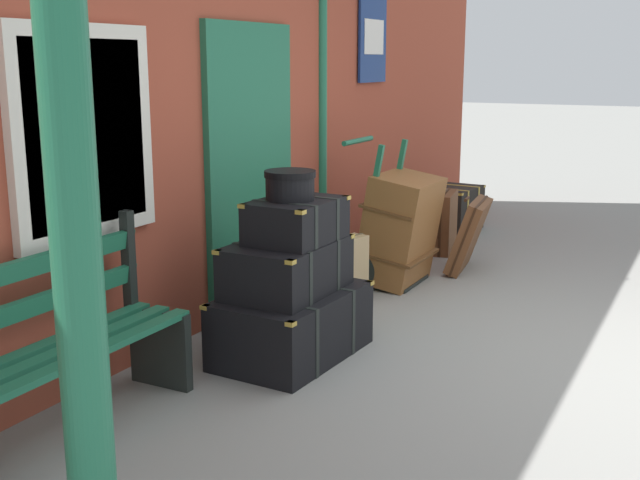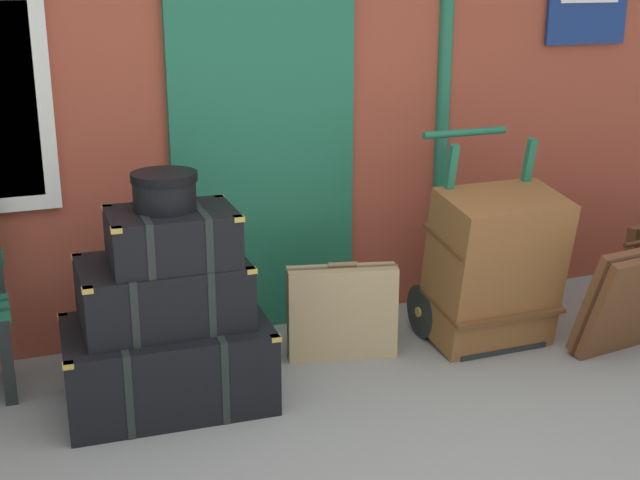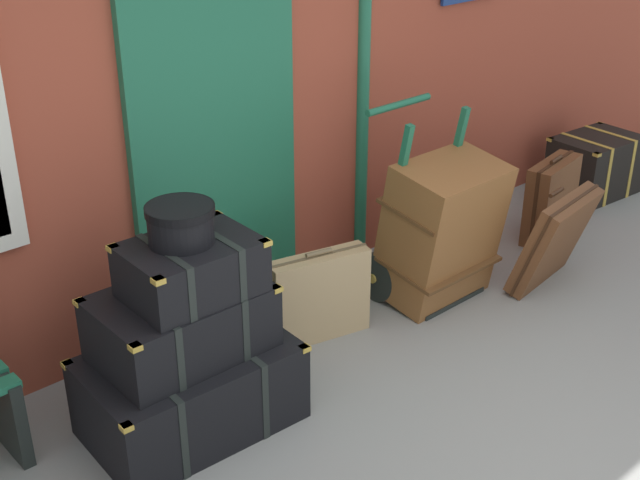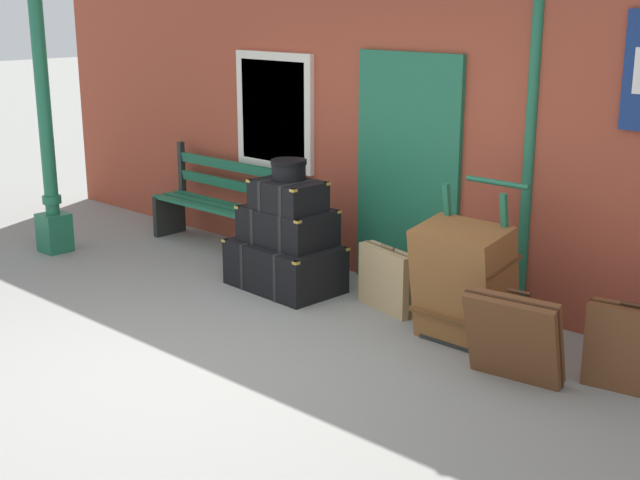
# 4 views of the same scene
# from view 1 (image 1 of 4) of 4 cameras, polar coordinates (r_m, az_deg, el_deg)

# --- Properties ---
(ground_plane) EXTENTS (60.00, 60.00, 0.00)m
(ground_plane) POSITION_cam_1_polar(r_m,az_deg,el_deg) (5.25, 18.28, -8.36)
(ground_plane) COLOR gray
(brick_facade) EXTENTS (10.40, 0.35, 3.20)m
(brick_facade) POSITION_cam_1_polar(r_m,az_deg,el_deg) (5.87, -6.76, 10.38)
(brick_facade) COLOR #9E422D
(brick_facade) RESTS_ON ground
(lamp_post) EXTENTS (0.28, 0.28, 3.03)m
(lamp_post) POSITION_cam_1_polar(r_m,az_deg,el_deg) (2.30, -16.81, -4.96)
(lamp_post) COLOR #1E6647
(lamp_post) RESTS_ON ground
(platform_bench) EXTENTS (1.60, 0.43, 1.01)m
(platform_bench) POSITION_cam_1_polar(r_m,az_deg,el_deg) (4.12, -18.81, -7.67)
(platform_bench) COLOR #1E6647
(platform_bench) RESTS_ON ground
(steamer_trunk_base) EXTENTS (1.04, 0.70, 0.43)m
(steamer_trunk_base) POSITION_cam_1_polar(r_m,az_deg,el_deg) (5.03, -2.03, -6.08)
(steamer_trunk_base) COLOR black
(steamer_trunk_base) RESTS_ON ground
(steamer_trunk_middle) EXTENTS (0.82, 0.56, 0.33)m
(steamer_trunk_middle) POSITION_cam_1_polar(r_m,az_deg,el_deg) (4.94, -2.40, -1.94)
(steamer_trunk_middle) COLOR black
(steamer_trunk_middle) RESTS_ON steamer_trunk_base
(steamer_trunk_top) EXTENTS (0.62, 0.47, 0.27)m
(steamer_trunk_top) POSITION_cam_1_polar(r_m,az_deg,el_deg) (4.90, -1.73, 1.42)
(steamer_trunk_top) COLOR black
(steamer_trunk_top) RESTS_ON steamer_trunk_middle
(round_hatbox) EXTENTS (0.32, 0.32, 0.18)m
(round_hatbox) POSITION_cam_1_polar(r_m,az_deg,el_deg) (4.86, -2.17, 4.11)
(round_hatbox) COLOR black
(round_hatbox) RESTS_ON steamer_trunk_top
(porters_trolley) EXTENTS (0.71, 0.58, 1.20)m
(porters_trolley) POSITION_cam_1_polar(r_m,az_deg,el_deg) (6.73, 4.38, -0.68)
(porters_trolley) COLOR black
(porters_trolley) RESTS_ON ground
(large_brown_trunk) EXTENTS (0.70, 0.57, 0.94)m
(large_brown_trunk) POSITION_cam_1_polar(r_m,az_deg,el_deg) (6.63, 5.79, 0.81)
(large_brown_trunk) COLOR brown
(large_brown_trunk) RESTS_ON ground
(suitcase_caramel) EXTENTS (0.63, 0.29, 0.57)m
(suitcase_caramel) POSITION_cam_1_polar(r_m,az_deg,el_deg) (5.96, 1.18, -2.50)
(suitcase_caramel) COLOR tan
(suitcase_caramel) RESTS_ON ground
(suitcase_charcoal) EXTENTS (0.68, 0.40, 0.66)m
(suitcase_charcoal) POSITION_cam_1_polar(r_m,az_deg,el_deg) (7.15, 10.62, 0.36)
(suitcase_charcoal) COLOR brown
(suitcase_charcoal) RESTS_ON ground
(suitcase_slate) EXTENTS (0.57, 0.27, 0.62)m
(suitcase_slate) POSITION_cam_1_polar(r_m,az_deg,el_deg) (7.86, 8.91, 1.29)
(suitcase_slate) COLOR brown
(suitcase_slate) RESTS_ON ground
(corner_trunk) EXTENTS (0.73, 0.55, 0.49)m
(corner_trunk) POSITION_cam_1_polar(r_m,az_deg,el_deg) (8.85, 9.48, 2.22)
(corner_trunk) COLOR black
(corner_trunk) RESTS_ON ground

